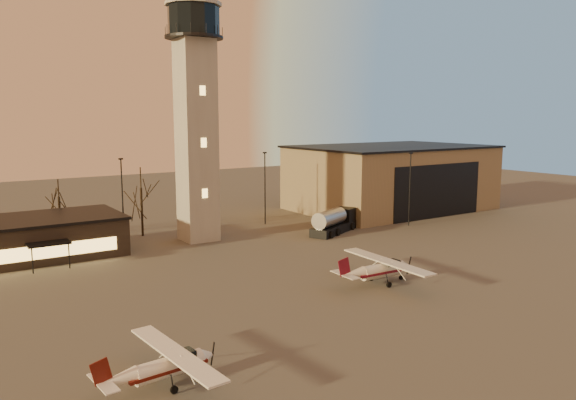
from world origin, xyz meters
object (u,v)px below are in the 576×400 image
(control_tower, at_px, (196,105))
(cessna_front, at_px, (384,272))
(cessna_rear, at_px, (171,369))
(fuel_truck, at_px, (334,223))
(hangar, at_px, (391,177))

(control_tower, bearing_deg, cessna_front, -76.30)
(control_tower, distance_m, cessna_rear, 40.79)
(cessna_rear, relative_size, fuel_truck, 1.09)
(fuel_truck, bearing_deg, hangar, 2.33)
(cessna_front, height_order, fuel_truck, fuel_truck)
(fuel_truck, bearing_deg, cessna_front, -141.11)
(cessna_front, bearing_deg, cessna_rear, -159.82)
(hangar, xyz_separation_m, cessna_rear, (-53.20, -37.61, -4.24))
(cessna_front, xyz_separation_m, fuel_truck, (9.98, 19.99, 0.23))
(hangar, height_order, fuel_truck, hangar)
(control_tower, bearing_deg, fuel_truck, -20.23)
(cessna_rear, bearing_deg, hangar, 30.85)
(control_tower, xyz_separation_m, hangar, (36.00, 3.98, -11.17))
(fuel_truck, bearing_deg, control_tower, 135.19)
(hangar, bearing_deg, control_tower, -173.69)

